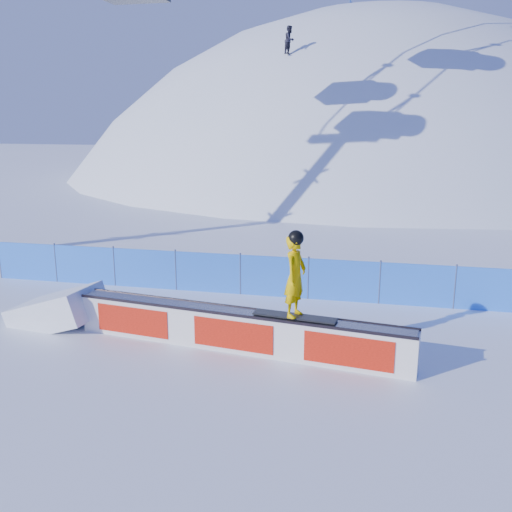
# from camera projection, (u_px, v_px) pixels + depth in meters

# --- Properties ---
(ground) EXTENTS (160.00, 160.00, 0.00)m
(ground) POSITION_uv_depth(u_px,v_px,m) (328.00, 368.00, 11.96)
(ground) COLOR white
(ground) RESTS_ON ground
(snow_hill) EXTENTS (64.00, 64.00, 64.00)m
(snow_hill) POSITION_uv_depth(u_px,v_px,m) (363.00, 356.00, 56.12)
(snow_hill) COLOR white
(snow_hill) RESTS_ON ground
(safety_fence) EXTENTS (22.05, 0.05, 1.30)m
(safety_fence) POSITION_uv_depth(u_px,v_px,m) (344.00, 281.00, 16.08)
(safety_fence) COLOR #2A73F5
(safety_fence) RESTS_ON ground
(rail_box) EXTENTS (7.89, 1.63, 0.95)m
(rail_box) POSITION_uv_depth(u_px,v_px,m) (237.00, 330.00, 12.77)
(rail_box) COLOR white
(rail_box) RESTS_ON ground
(snow_ramp) EXTENTS (2.46, 1.73, 1.43)m
(snow_ramp) POSITION_uv_depth(u_px,v_px,m) (59.00, 323.00, 14.54)
(snow_ramp) COLOR white
(snow_ramp) RESTS_ON ground
(snowboarder) EXTENTS (1.85, 0.73, 1.90)m
(snowboarder) POSITION_uv_depth(u_px,v_px,m) (295.00, 275.00, 11.98)
(snowboarder) COLOR black
(snowboarder) RESTS_ON rail_box
(distant_skiers) EXTENTS (18.15, 12.46, 7.05)m
(distant_skiers) POSITION_uv_depth(u_px,v_px,m) (420.00, 22.00, 37.26)
(distant_skiers) COLOR black
(distant_skiers) RESTS_ON ground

